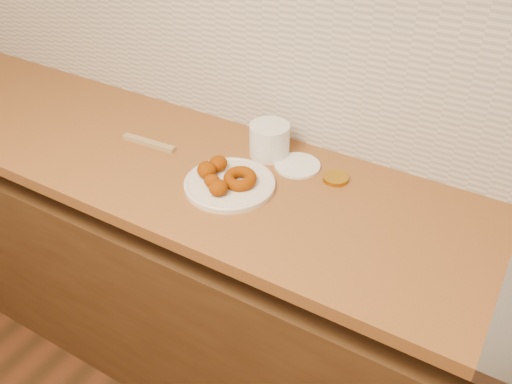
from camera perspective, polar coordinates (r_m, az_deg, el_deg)
wall_back at (r=1.54m, az=12.57°, el=18.16°), size 4.00×0.02×2.70m
base_cabinet at (r=1.85m, az=5.13°, el=-14.16°), size 3.60×0.60×0.77m
butcher_block at (r=1.81m, az=-12.74°, el=4.47°), size 2.30×0.62×0.04m
backsplash at (r=1.58m, az=11.70°, el=12.91°), size 3.60×0.02×0.60m
donut_plate at (r=1.56m, az=-2.79°, el=0.82°), size 0.26×0.26×0.01m
ring_donut at (r=1.54m, az=-1.72°, el=1.44°), size 0.12×0.12×0.04m
fried_dough_chunks at (r=1.55m, az=-4.49°, el=1.91°), size 0.14×0.16×0.05m
plastic_tub at (r=1.68m, az=1.43°, el=5.49°), size 0.13×0.13×0.10m
tub_lid at (r=1.65m, az=4.38°, el=2.80°), size 0.18×0.18×0.01m
brass_jar_lid at (r=1.60m, az=8.37°, el=1.44°), size 0.09×0.09×0.01m
wooden_utensil at (r=1.78m, az=-11.22°, el=5.09°), size 0.19×0.04×0.02m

